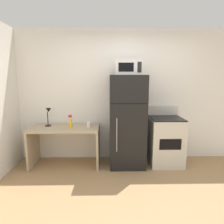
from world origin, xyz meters
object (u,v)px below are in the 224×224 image
at_px(desk_lamp, 48,114).
at_px(microwave, 128,68).
at_px(refrigerator, 127,121).
at_px(coffee_mug, 89,125).
at_px(desk, 65,138).
at_px(spray_bottle, 70,123).
at_px(oven_range, 165,141).

bearing_deg(desk_lamp, microwave, -3.85).
xyz_separation_m(desk_lamp, refrigerator, (1.50, -0.08, -0.13)).
height_order(desk_lamp, coffee_mug, desk_lamp).
bearing_deg(desk_lamp, desk, -13.16).
relative_size(desk_lamp, microwave, 0.77).
relative_size(spray_bottle, refrigerator, 0.14).
distance_m(desk_lamp, microwave, 1.73).
relative_size(desk_lamp, refrigerator, 0.21).
distance_m(desk_lamp, refrigerator, 1.50).
bearing_deg(refrigerator, oven_range, 1.64).
height_order(coffee_mug, refrigerator, refrigerator).
distance_m(spray_bottle, coffee_mug, 0.34).
xyz_separation_m(desk, oven_range, (1.93, 0.02, -0.07)).
distance_m(spray_bottle, refrigerator, 1.06).
distance_m(desk_lamp, oven_range, 2.31).
bearing_deg(spray_bottle, microwave, 2.63).
xyz_separation_m(desk, refrigerator, (1.18, -0.01, 0.33)).
height_order(desk, refrigerator, refrigerator).
xyz_separation_m(spray_bottle, refrigerator, (1.06, 0.07, 0.01)).
bearing_deg(desk, desk_lamp, 166.84).
height_order(desk_lamp, refrigerator, refrigerator).
relative_size(desk, spray_bottle, 5.18).
bearing_deg(oven_range, refrigerator, -178.36).
xyz_separation_m(desk, desk_lamp, (-0.32, 0.07, 0.46)).
bearing_deg(desk, coffee_mug, -2.54).
distance_m(coffee_mug, oven_range, 1.51).
distance_m(desk, coffee_mug, 0.53).
distance_m(desk, spray_bottle, 0.35).
height_order(desk, oven_range, oven_range).
bearing_deg(refrigerator, desk_lamp, 176.96).
relative_size(refrigerator, oven_range, 1.56).
bearing_deg(refrigerator, spray_bottle, -176.22).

